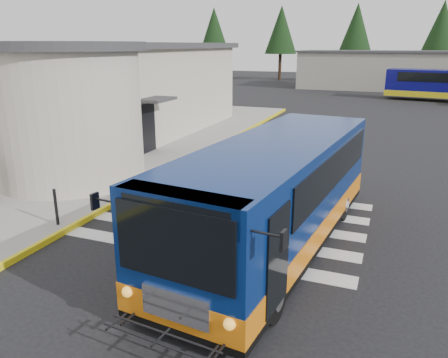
% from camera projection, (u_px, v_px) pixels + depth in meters
% --- Properties ---
extents(ground, '(140.00, 140.00, 0.00)m').
position_uv_depth(ground, '(249.00, 211.00, 13.32)').
color(ground, black).
rests_on(ground, ground).
extents(sidewalk, '(10.00, 34.00, 0.15)m').
position_uv_depth(sidewalk, '(90.00, 153.00, 20.00)').
color(sidewalk, gray).
rests_on(sidewalk, ground).
extents(curb_strip, '(0.12, 34.00, 0.16)m').
position_uv_depth(curb_strip, '(187.00, 164.00, 18.27)').
color(curb_strip, yellow).
rests_on(curb_strip, ground).
extents(station_building, '(12.70, 18.70, 4.80)m').
position_uv_depth(station_building, '(92.00, 91.00, 22.49)').
color(station_building, '#BFB7A1').
rests_on(station_building, ground).
extents(crosswalk, '(8.00, 5.35, 0.01)m').
position_uv_depth(crosswalk, '(224.00, 217.00, 12.78)').
color(crosswalk, silver).
rests_on(crosswalk, ground).
extents(depot_building, '(26.40, 8.40, 4.20)m').
position_uv_depth(depot_building, '(421.00, 71.00, 47.95)').
color(depot_building, gray).
rests_on(depot_building, ground).
extents(tree_line, '(58.40, 4.40, 10.00)m').
position_uv_depth(tree_line, '(426.00, 28.00, 53.59)').
color(tree_line, black).
rests_on(tree_line, ground).
extents(transit_bus, '(3.86, 9.70, 2.68)m').
position_uv_depth(transit_bus, '(275.00, 198.00, 10.58)').
color(transit_bus, navy).
rests_on(transit_bus, ground).
extents(bollard, '(0.08, 0.08, 1.02)m').
position_uv_depth(bollard, '(56.00, 207.00, 11.77)').
color(bollard, black).
rests_on(bollard, sidewalk).
extents(far_bus_a, '(9.35, 3.96, 2.34)m').
position_uv_depth(far_bus_a, '(441.00, 84.00, 38.70)').
color(far_bus_a, '#090861').
rests_on(far_bus_a, ground).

